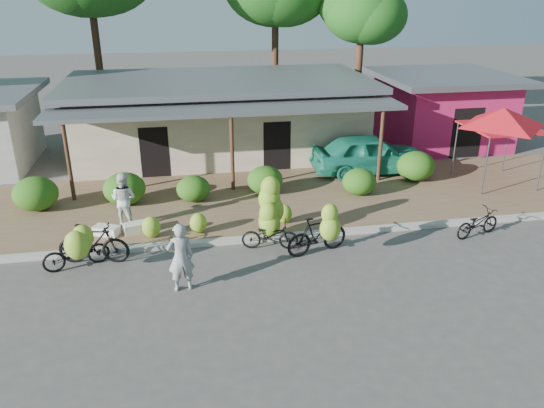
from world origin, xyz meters
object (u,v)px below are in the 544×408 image
(bike_far_right, at_px, (478,223))
(bystander, at_px, (124,199))
(tree_near_right, at_px, (358,9))
(vendor, at_px, (181,257))
(bike_far_left, at_px, (76,251))
(sack_near, at_px, (138,227))
(red_canopy, at_px, (503,118))
(teal_van, at_px, (370,154))
(bike_right, at_px, (320,233))
(sack_far, at_px, (107,230))
(bike_left, at_px, (92,243))
(bike_center, at_px, (270,218))

(bike_far_right, bearing_deg, bystander, 59.74)
(tree_near_right, xyz_separation_m, vendor, (-9.31, -14.95, -5.03))
(bike_far_left, bearing_deg, sack_near, -55.82)
(tree_near_right, xyz_separation_m, red_canopy, (2.49, -9.51, -3.33))
(red_canopy, xyz_separation_m, teal_van, (-4.27, 1.90, -1.71))
(tree_near_right, xyz_separation_m, bike_right, (-5.46, -13.79, -5.24))
(teal_van, bearing_deg, bike_right, 149.64)
(red_canopy, xyz_separation_m, bystander, (-13.46, -1.45, -1.64))
(sack_far, distance_m, teal_van, 10.53)
(bike_right, relative_size, vendor, 1.09)
(tree_near_right, height_order, bike_left, tree_near_right)
(tree_near_right, distance_m, bike_far_right, 14.55)
(bystander, distance_m, teal_van, 9.78)
(sack_near, height_order, teal_van, teal_van)
(red_canopy, bearing_deg, tree_near_right, 104.70)
(bike_far_left, distance_m, bystander, 2.74)
(bike_center, relative_size, sack_near, 2.39)
(teal_van, bearing_deg, bike_left, 119.94)
(bike_left, distance_m, sack_far, 1.63)
(bike_left, distance_m, bike_far_right, 11.24)
(sack_near, xyz_separation_m, bystander, (-0.39, 0.62, 0.70))
(bike_left, relative_size, teal_van, 0.44)
(red_canopy, bearing_deg, bike_left, -165.37)
(vendor, distance_m, bystander, 4.31)
(bike_right, distance_m, sack_near, 5.58)
(bike_far_left, distance_m, vendor, 3.14)
(bike_center, xyz_separation_m, sack_near, (-3.86, 1.28, -0.56))
(bike_left, bearing_deg, bike_center, -76.09)
(vendor, xyz_separation_m, bystander, (-1.65, 3.98, 0.07))
(bike_far_left, relative_size, sack_far, 2.46)
(red_canopy, height_order, bike_right, red_canopy)
(bike_right, bearing_deg, bike_center, 37.91)
(bike_far_left, height_order, bike_center, bike_center)
(bike_far_right, height_order, teal_van, teal_van)
(tree_near_right, distance_m, bike_left, 18.40)
(bike_center, height_order, sack_near, bike_center)
(sack_far, relative_size, teal_van, 0.16)
(tree_near_right, bearing_deg, bystander, -134.99)
(bike_right, distance_m, bike_far_right, 5.05)
(bike_right, relative_size, bystander, 1.15)
(red_canopy, relative_size, vendor, 1.93)
(red_canopy, bearing_deg, bike_center, -159.98)
(bystander, bearing_deg, sack_far, 77.35)
(red_canopy, distance_m, bystander, 13.63)
(red_canopy, relative_size, bystander, 2.05)
(tree_near_right, height_order, sack_far, tree_near_right)
(sack_near, bearing_deg, bike_center, -18.28)
(bike_far_right, xyz_separation_m, sack_near, (-10.14, 1.87, -0.16))
(bike_far_right, distance_m, sack_far, 11.21)
(bike_center, bearing_deg, bike_left, 105.79)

